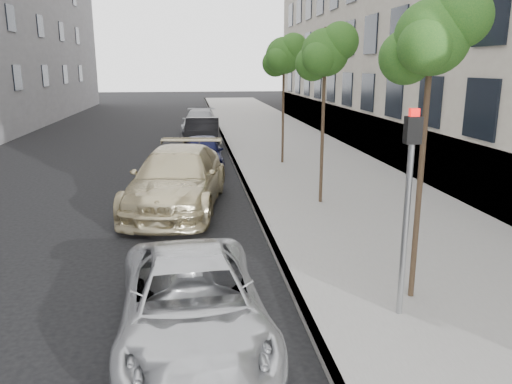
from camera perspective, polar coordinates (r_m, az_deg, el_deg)
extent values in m
plane|color=black|center=(7.64, -1.40, -18.89)|extent=(160.00, 160.00, 0.00)
cube|color=gray|center=(31.04, 1.88, 6.60)|extent=(6.40, 72.00, 0.14)
cube|color=#9E9B93|center=(30.70, -3.92, 6.49)|extent=(0.15, 72.00, 0.14)
cylinder|color=#38281C|center=(8.88, 18.47, 4.09)|extent=(0.10, 0.10, 5.17)
sphere|color=#144F1B|center=(8.77, 19.46, 16.30)|extent=(1.20, 1.20, 1.20)
sphere|color=#144F1B|center=(8.77, 22.39, 18.02)|extent=(0.96, 0.96, 0.96)
sphere|color=#144F1B|center=(8.86, 16.77, 14.52)|extent=(0.90, 0.90, 0.90)
cylinder|color=#38281C|center=(14.95, 7.67, 8.39)|extent=(0.10, 0.10, 5.10)
sphere|color=#144F1B|center=(14.88, 7.91, 15.50)|extent=(1.35, 1.35, 1.35)
sphere|color=#144F1B|center=(14.79, 9.52, 16.62)|extent=(1.08, 1.08, 1.08)
sphere|color=#144F1B|center=(15.04, 6.47, 14.39)|extent=(1.01, 1.01, 1.01)
cylinder|color=#38281C|center=(21.27, 3.12, 10.25)|extent=(0.10, 0.10, 5.15)
sphere|color=#144F1B|center=(21.23, 3.19, 15.30)|extent=(1.49, 1.49, 1.49)
sphere|color=#144F1B|center=(21.10, 4.28, 16.11)|extent=(1.20, 1.20, 1.20)
sphere|color=#144F1B|center=(21.42, 2.24, 14.50)|extent=(1.12, 1.12, 1.12)
cylinder|color=#939699|center=(8.42, 16.67, -4.40)|extent=(0.10, 0.10, 2.87)
cube|color=black|center=(8.06, 17.50, 6.76)|extent=(0.25, 0.19, 0.42)
cube|color=red|center=(8.03, 17.64, 8.67)|extent=(0.14, 0.11, 0.12)
imported|color=#BCBEC1|center=(7.87, -7.29, -12.47)|extent=(2.45, 4.83, 1.31)
imported|color=#C9BB8F|center=(15.13, -8.97, 1.50)|extent=(3.43, 6.45, 1.78)
imported|color=black|center=(20.80, -6.11, 4.53)|extent=(1.72, 4.17, 1.41)
imported|color=black|center=(25.82, -6.13, 6.60)|extent=(1.95, 4.91, 1.59)
imported|color=gray|center=(31.43, -6.38, 7.89)|extent=(2.44, 5.39, 1.53)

